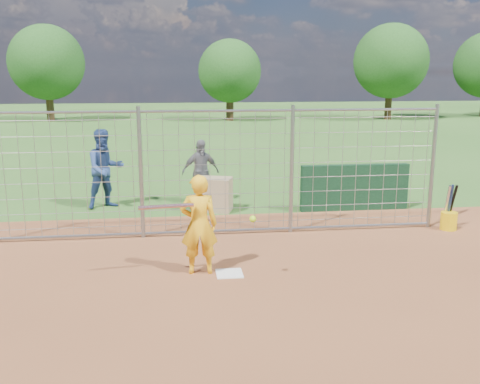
{
  "coord_description": "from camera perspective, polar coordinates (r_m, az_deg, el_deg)",
  "views": [
    {
      "loc": [
        -0.85,
        -8.4,
        3.24
      ],
      "look_at": [
        0.3,
        0.8,
        1.15
      ],
      "focal_mm": 40.0,
      "sensor_mm": 36.0,
      "label": 1
    }
  ],
  "objects": [
    {
      "name": "bystander_a",
      "position": [
        13.27,
        -14.19,
        2.41
      ],
      "size": [
        1.15,
        1.05,
        1.92
      ],
      "primitive_type": "imported",
      "rotation": [
        0.0,
        0.0,
        0.44
      ],
      "color": "navy",
      "rests_on": "ground"
    },
    {
      "name": "bucket_with_bats",
      "position": [
        12.01,
        21.38,
        -2.63
      ],
      "size": [
        0.34,
        0.37,
        0.97
      ],
      "color": "yellow",
      "rests_on": "ground"
    },
    {
      "name": "home_plate",
      "position": [
        8.85,
        -1.14,
        -8.7
      ],
      "size": [
        0.43,
        0.43,
        0.02
      ],
      "primitive_type": "cube",
      "color": "silver",
      "rests_on": "ground"
    },
    {
      "name": "backstop_fence",
      "position": [
        10.62,
        -2.41,
        1.94
      ],
      "size": [
        9.08,
        0.08,
        2.6
      ],
      "color": "gray",
      "rests_on": "ground"
    },
    {
      "name": "infield_dirt",
      "position": [
        6.35,
        1.64,
        -17.93
      ],
      "size": [
        18.0,
        18.0,
        0.0
      ],
      "primitive_type": "plane",
      "color": "brown",
      "rests_on": "ground"
    },
    {
      "name": "bystander_b",
      "position": [
        13.3,
        -4.24,
        2.15
      ],
      "size": [
        1.02,
        0.63,
        1.62
      ],
      "primitive_type": "imported",
      "rotation": [
        0.0,
        0.0,
        0.26
      ],
      "color": "#5C5D62",
      "rests_on": "ground"
    },
    {
      "name": "dugout_wall",
      "position": [
        13.01,
        12.12,
        0.48
      ],
      "size": [
        2.6,
        0.2,
        1.1
      ],
      "primitive_type": "cube",
      "color": "#11381E",
      "rests_on": "ground"
    },
    {
      "name": "batter",
      "position": [
        8.67,
        -4.4,
        -3.5
      ],
      "size": [
        0.61,
        0.41,
        1.65
      ],
      "primitive_type": "imported",
      "rotation": [
        0.0,
        0.0,
        3.12
      ],
      "color": "yellow",
      "rests_on": "ground"
    },
    {
      "name": "equipment_bin",
      "position": [
        12.67,
        -2.76,
        -0.26
      ],
      "size": [
        0.93,
        0.76,
        0.8
      ],
      "primitive_type": "cube",
      "rotation": [
        0.0,
        0.0,
        -0.3
      ],
      "color": "tan",
      "rests_on": "ground"
    },
    {
      "name": "equipment_in_play",
      "position": [
        8.3,
        -5.68,
        -1.85
      ],
      "size": [
        1.79,
        0.46,
        0.24
      ],
      "color": "silver",
      "rests_on": "ground"
    },
    {
      "name": "tree_line",
      "position": [
        36.74,
        -0.92,
        13.42
      ],
      "size": [
        44.66,
        6.72,
        6.48
      ],
      "color": "#3F2B19",
      "rests_on": "ground"
    },
    {
      "name": "ground",
      "position": [
        9.04,
        -1.27,
        -8.3
      ],
      "size": [
        100.0,
        100.0,
        0.0
      ],
      "primitive_type": "plane",
      "color": "#2D591E",
      "rests_on": "ground"
    }
  ]
}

